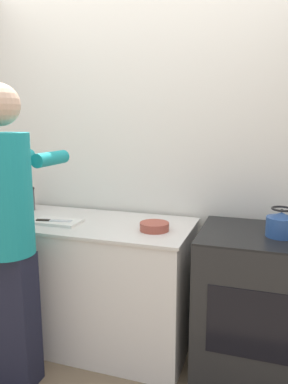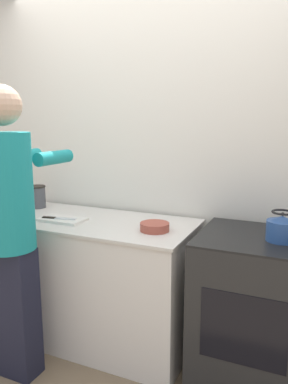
{
  "view_description": "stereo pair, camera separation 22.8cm",
  "coord_description": "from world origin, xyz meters",
  "px_view_note": "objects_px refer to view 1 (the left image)",
  "views": [
    {
      "loc": [
        0.79,
        -1.9,
        1.57
      ],
      "look_at": [
        0.08,
        0.23,
        1.13
      ],
      "focal_mm": 35.0,
      "sensor_mm": 36.0,
      "label": 1
    },
    {
      "loc": [
        1.0,
        -1.82,
        1.57
      ],
      "look_at": [
        0.08,
        0.23,
        1.13
      ],
      "focal_mm": 35.0,
      "sensor_mm": 36.0,
      "label": 2
    }
  ],
  "objects_px": {
    "person": "(9,226)",
    "knife": "(53,220)",
    "oven": "(251,304)",
    "bowl_prep": "(154,227)",
    "cutting_board": "(57,222)",
    "kettle": "(281,224)",
    "canister_jar": "(26,199)"
  },
  "relations": [
    {
      "from": "cutting_board",
      "to": "person",
      "type": "bearing_deg",
      "value": -95.93
    },
    {
      "from": "cutting_board",
      "to": "canister_jar",
      "type": "relative_size",
      "value": 1.83
    },
    {
      "from": "oven",
      "to": "knife",
      "type": "bearing_deg",
      "value": -175.26
    },
    {
      "from": "cutting_board",
      "to": "oven",
      "type": "bearing_deg",
      "value": 3.97
    },
    {
      "from": "bowl_prep",
      "to": "canister_jar",
      "type": "distance_m",
      "value": 1.11
    },
    {
      "from": "person",
      "to": "knife",
      "type": "distance_m",
      "value": 0.42
    },
    {
      "from": "person",
      "to": "canister_jar",
      "type": "relative_size",
      "value": 10.06
    },
    {
      "from": "kettle",
      "to": "bowl_prep",
      "type": "bearing_deg",
      "value": -178.57
    },
    {
      "from": "oven",
      "to": "bowl_prep",
      "type": "distance_m",
      "value": 0.76
    },
    {
      "from": "oven",
      "to": "knife",
      "type": "height_order",
      "value": "oven"
    },
    {
      "from": "cutting_board",
      "to": "knife",
      "type": "distance_m",
      "value": 0.03
    },
    {
      "from": "person",
      "to": "bowl_prep",
      "type": "distance_m",
      "value": 0.86
    },
    {
      "from": "oven",
      "to": "cutting_board",
      "type": "height_order",
      "value": "oven"
    },
    {
      "from": "knife",
      "to": "canister_jar",
      "type": "distance_m",
      "value": 0.48
    },
    {
      "from": "bowl_prep",
      "to": "kettle",
      "type": "bearing_deg",
      "value": 1.43
    },
    {
      "from": "bowl_prep",
      "to": "cutting_board",
      "type": "bearing_deg",
      "value": -176.6
    },
    {
      "from": "knife",
      "to": "kettle",
      "type": "distance_m",
      "value": 1.44
    },
    {
      "from": "kettle",
      "to": "oven",
      "type": "bearing_deg",
      "value": 167.48
    },
    {
      "from": "oven",
      "to": "bowl_prep",
      "type": "bearing_deg",
      "value": -175.4
    },
    {
      "from": "cutting_board",
      "to": "kettle",
      "type": "distance_m",
      "value": 1.42
    },
    {
      "from": "knife",
      "to": "kettle",
      "type": "xyz_separation_m",
      "value": [
        1.44,
        0.08,
        0.08
      ]
    },
    {
      "from": "person",
      "to": "cutting_board",
      "type": "bearing_deg",
      "value": 84.07
    },
    {
      "from": "canister_jar",
      "to": "bowl_prep",
      "type": "bearing_deg",
      "value": -10.85
    },
    {
      "from": "knife",
      "to": "kettle",
      "type": "height_order",
      "value": "kettle"
    },
    {
      "from": "knife",
      "to": "canister_jar",
      "type": "xyz_separation_m",
      "value": [
        -0.4,
        0.27,
        0.07
      ]
    },
    {
      "from": "person",
      "to": "knife",
      "type": "height_order",
      "value": "person"
    },
    {
      "from": "oven",
      "to": "canister_jar",
      "type": "distance_m",
      "value": 1.78
    },
    {
      "from": "knife",
      "to": "canister_jar",
      "type": "bearing_deg",
      "value": 134.84
    },
    {
      "from": "bowl_prep",
      "to": "knife",
      "type": "bearing_deg",
      "value": -175.14
    },
    {
      "from": "person",
      "to": "cutting_board",
      "type": "distance_m",
      "value": 0.44
    },
    {
      "from": "person",
      "to": "knife",
      "type": "bearing_deg",
      "value": 86.22
    },
    {
      "from": "person",
      "to": "canister_jar",
      "type": "bearing_deg",
      "value": 118.51
    }
  ]
}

